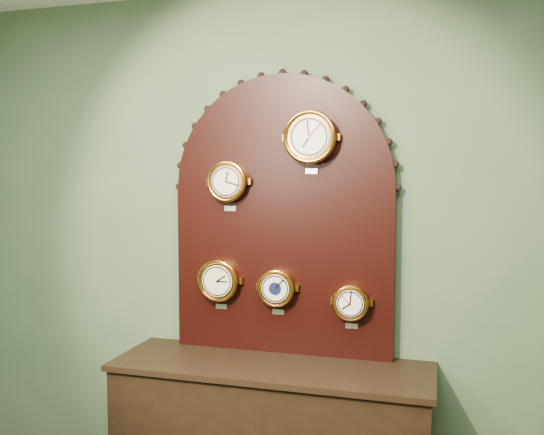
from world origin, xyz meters
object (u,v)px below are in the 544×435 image
(barometer, at_px, (277,288))
(hygrometer, at_px, (219,280))
(display_board, at_px, (282,206))
(arabic_clock, at_px, (310,137))
(roman_clock, at_px, (228,181))
(tide_clock, at_px, (351,302))

(barometer, bearing_deg, hygrometer, -179.89)
(hygrometer, bearing_deg, barometer, 0.11)
(display_board, bearing_deg, arabic_clock, -22.08)
(roman_clock, xyz_separation_m, tide_clock, (0.67, 0.00, -0.62))
(arabic_clock, distance_m, tide_clock, 0.88)
(barometer, bearing_deg, arabic_clock, -0.53)
(tide_clock, bearing_deg, hygrometer, -179.91)
(barometer, bearing_deg, roman_clock, -179.93)
(roman_clock, relative_size, barometer, 1.07)
(barometer, xyz_separation_m, tide_clock, (0.40, 0.00, -0.06))
(roman_clock, xyz_separation_m, barometer, (0.27, 0.00, -0.56))
(display_board, distance_m, arabic_clock, 0.40)
(hygrometer, distance_m, tide_clock, 0.73)
(roman_clock, distance_m, arabic_clock, 0.51)
(display_board, bearing_deg, hygrometer, -168.93)
(display_board, distance_m, hygrometer, 0.54)
(roman_clock, relative_size, tide_clock, 1.14)
(arabic_clock, xyz_separation_m, tide_clock, (0.22, 0.00, -0.85))
(display_board, distance_m, barometer, 0.44)
(display_board, xyz_separation_m, tide_clock, (0.39, -0.07, -0.49))
(roman_clock, bearing_deg, hygrometer, -179.72)
(barometer, relative_size, tide_clock, 1.06)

